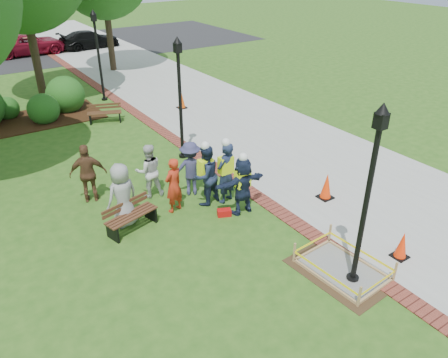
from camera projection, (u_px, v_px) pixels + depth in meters
ground at (234, 234)px, 11.66m from camera, size 100.00×100.00×0.00m
sidewalk at (200, 102)px, 21.42m from camera, size 6.00×60.00×0.02m
brick_edging at (139, 115)px, 19.82m from camera, size 0.50×60.00×0.03m
mulch_bed at (19, 123)px, 18.94m from camera, size 7.00×3.00×0.05m
parking_lot at (18, 52)px, 31.38m from camera, size 36.00×12.00×0.01m
wet_concrete_pad at (343, 263)px, 10.24m from camera, size 1.85×2.41×0.55m
bench_near at (132, 221)px, 11.76m from camera, size 1.55×0.84×0.80m
bench_far at (105, 117)px, 18.93m from camera, size 1.50×0.95×0.77m
cone_front at (402, 246)px, 10.64m from camera, size 0.38×0.38×0.74m
cone_back at (326, 187)px, 13.14m from camera, size 0.43×0.43×0.84m
cone_far at (182, 100)px, 20.47m from camera, size 0.42×0.42×0.82m
toolbox at (224, 213)px, 12.43m from camera, size 0.45×0.35×0.20m
lamp_near at (369, 186)px, 8.91m from camera, size 0.28×0.28×4.26m
lamp_mid at (180, 91)px, 14.75m from camera, size 0.28×0.28×4.26m
lamp_far at (98, 49)px, 20.60m from camera, size 0.28×0.28×4.26m
shrub_c at (46, 122)px, 19.08m from camera, size 1.36×1.36×1.36m
shrub_d at (68, 110)px, 20.41m from camera, size 1.74×1.74×1.74m
shrub_e at (9, 118)px, 19.52m from camera, size 1.03×1.03×1.03m
casual_person_a at (122, 196)px, 11.66m from camera, size 0.65×0.49×1.83m
casual_person_b at (174, 185)px, 12.33m from camera, size 0.61×0.49×1.66m
casual_person_c at (149, 171)px, 13.09m from camera, size 0.60×0.46×1.69m
casual_person_d at (88, 174)px, 12.79m from camera, size 0.67×0.55×1.82m
casual_person_e at (191, 169)px, 13.19m from camera, size 0.65×0.56×1.72m
hivis_worker_a at (242, 184)px, 12.22m from camera, size 0.56×0.37×1.87m
hivis_worker_b at (226, 171)px, 12.72m from camera, size 0.70×0.57×2.04m
hivis_worker_c at (206, 174)px, 12.64m from camera, size 0.65×0.49×1.99m
parked_car_c at (32, 54)px, 30.89m from camera, size 2.05×4.64×1.51m
parked_car_d at (91, 48)px, 32.72m from camera, size 2.13×4.37×1.39m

